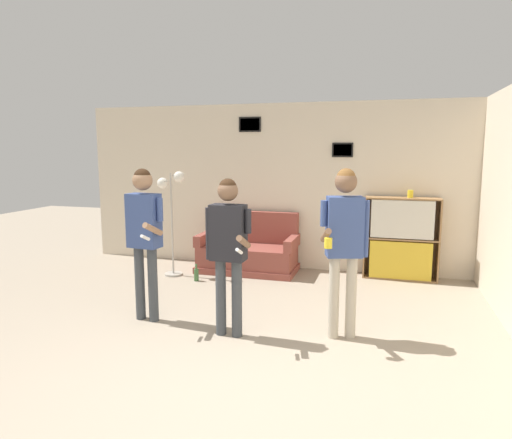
# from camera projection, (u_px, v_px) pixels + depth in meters

# --- Properties ---
(ground_plane) EXTENTS (20.00, 20.00, 0.00)m
(ground_plane) POSITION_uv_depth(u_px,v_px,m) (213.00, 390.00, 3.75)
(ground_plane) COLOR gray
(wall_back) EXTENTS (7.65, 0.08, 2.70)m
(wall_back) POSITION_uv_depth(u_px,v_px,m) (304.00, 187.00, 7.43)
(wall_back) COLOR beige
(wall_back) RESTS_ON ground_plane
(couch) EXTENTS (1.58, 0.80, 0.94)m
(couch) POSITION_uv_depth(u_px,v_px,m) (249.00, 252.00, 7.42)
(couch) COLOR brown
(couch) RESTS_ON ground_plane
(bookshelf) EXTENTS (1.09, 0.30, 1.25)m
(bookshelf) POSITION_uv_depth(u_px,v_px,m) (401.00, 239.00, 6.91)
(bookshelf) COLOR olive
(bookshelf) RESTS_ON ground_plane
(floor_lamp) EXTENTS (0.45, 0.28, 1.63)m
(floor_lamp) POSITION_uv_depth(u_px,v_px,m) (171.00, 201.00, 7.01)
(floor_lamp) COLOR #ADA89E
(floor_lamp) RESTS_ON ground_plane
(person_player_foreground_left) EXTENTS (0.50, 0.50, 1.75)m
(person_player_foreground_left) POSITION_uv_depth(u_px,v_px,m) (144.00, 228.00, 5.14)
(person_player_foreground_left) COLOR #3D4247
(person_player_foreground_left) RESTS_ON ground_plane
(person_player_foreground_center) EXTENTS (0.50, 0.45, 1.67)m
(person_player_foreground_center) POSITION_uv_depth(u_px,v_px,m) (228.00, 241.00, 4.71)
(person_player_foreground_center) COLOR #3D4247
(person_player_foreground_center) RESTS_ON ground_plane
(person_watcher_holding_cup) EXTENTS (0.48, 0.53, 1.78)m
(person_watcher_holding_cup) POSITION_uv_depth(u_px,v_px,m) (344.00, 234.00, 4.64)
(person_watcher_holding_cup) COLOR #B7AD99
(person_watcher_holding_cup) RESTS_ON ground_plane
(bottle_on_floor) EXTENTS (0.07, 0.07, 0.26)m
(bottle_on_floor) POSITION_uv_depth(u_px,v_px,m) (196.00, 274.00, 6.85)
(bottle_on_floor) COLOR #3D6638
(bottle_on_floor) RESTS_ON ground_plane
(drinking_cup) EXTENTS (0.08, 0.08, 0.11)m
(drinking_cup) POSITION_uv_depth(u_px,v_px,m) (410.00, 194.00, 6.78)
(drinking_cup) COLOR yellow
(drinking_cup) RESTS_ON bookshelf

